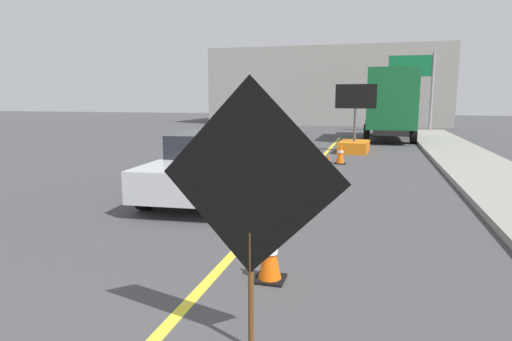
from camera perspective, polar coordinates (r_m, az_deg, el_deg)
name	(u,v)px	position (r m, az deg, el deg)	size (l,w,h in m)	color
lane_center_stripe	(248,237)	(6.85, -1.04, -8.79)	(0.14, 36.00, 0.01)	yellow
roadwork_sign	(251,183)	(3.53, -0.72, -1.62)	(1.62, 0.23, 2.33)	#593819
arrow_board_trailer	(354,140)	(17.86, 12.78, 3.87)	(1.60, 1.87, 2.70)	orange
box_truck	(390,103)	(23.76, 17.17, 8.43)	(2.50, 6.74, 3.55)	black
pickup_car	(215,163)	(9.84, -5.44, 0.94)	(2.32, 4.90, 1.38)	silver
highway_guide_sign	(420,78)	(29.65, 20.69, 11.33)	(2.79, 0.30, 5.00)	gray
far_building_block	(330,87)	(39.39, 9.70, 10.70)	(19.11, 9.61, 6.18)	gray
traffic_cone_near_sign	(270,254)	(5.24, 1.83, -10.95)	(0.36, 0.36, 0.66)	black
traffic_cone_mid_lane	(300,195)	(8.12, 5.81, -3.20)	(0.36, 0.36, 0.76)	black
traffic_cone_far_lane	(328,169)	(11.19, 9.48, 0.21)	(0.36, 0.36, 0.76)	black
traffic_cone_curbside	(340,153)	(14.63, 11.03, 2.22)	(0.36, 0.36, 0.71)	black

